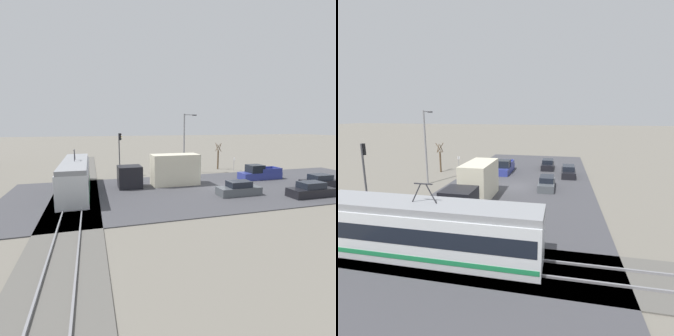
{
  "view_description": "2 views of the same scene",
  "coord_description": "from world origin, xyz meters",
  "views": [
    {
      "loc": [
        -25.55,
        14.0,
        6.88
      ],
      "look_at": [
        2.11,
        5.83,
        2.23
      ],
      "focal_mm": 28.0,
      "sensor_mm": 36.0,
      "label": 1
    },
    {
      "loc": [
        -4.64,
        28.46,
        8.33
      ],
      "look_at": [
        0.79,
        2.81,
        2.79
      ],
      "focal_mm": 28.0,
      "sensor_mm": 36.0,
      "label": 2
    }
  ],
  "objects": [
    {
      "name": "sedan_car_2",
      "position": [
        -5.72,
        -6.36,
        0.67
      ],
      "size": [
        1.76,
        4.49,
        1.44
      ],
      "color": "black",
      "rests_on": "ground"
    },
    {
      "name": "traffic_light_pole",
      "position": [
        11.25,
        10.14,
        3.76
      ],
      "size": [
        0.28,
        0.47,
        5.87
      ],
      "color": "#47474C",
      "rests_on": "ground"
    },
    {
      "name": "pickup_truck",
      "position": [
        3.05,
        -6.75,
        0.78
      ],
      "size": [
        1.94,
        5.47,
        1.87
      ],
      "color": "navy",
      "rests_on": "ground"
    },
    {
      "name": "sedan_car_0",
      "position": [
        -2.78,
        -10.55,
        0.67
      ],
      "size": [
        1.77,
        4.27,
        1.43
      ],
      "color": "black",
      "rests_on": "ground"
    },
    {
      "name": "box_truck",
      "position": [
        3.04,
        5.99,
        1.72
      ],
      "size": [
        2.52,
        9.3,
        3.56
      ],
      "color": "black",
      "rests_on": "ground"
    },
    {
      "name": "sedan_car_1",
      "position": [
        -3.24,
        0.07,
        0.66
      ],
      "size": [
        1.73,
        4.31,
        1.41
      ],
      "rotation": [
        0.0,
        0.0,
        3.14
      ],
      "color": "#4C5156",
      "rests_on": "ground"
    },
    {
      "name": "ground_plane",
      "position": [
        0.0,
        0.0,
        0.0
      ],
      "size": [
        320.0,
        320.0,
        0.0
      ],
      "primitive_type": "plane",
      "color": "slate"
    },
    {
      "name": "street_tree",
      "position": [
        12.13,
        -5.5,
        1.92
      ],
      "size": [
        1.01,
        0.84,
        4.21
      ],
      "color": "brown",
      "rests_on": "ground"
    },
    {
      "name": "rail_bed",
      "position": [
        0.0,
        15.64,
        0.05
      ],
      "size": [
        69.77,
        4.4,
        0.22
      ],
      "color": "#5B5954",
      "rests_on": "ground"
    },
    {
      "name": "street_lamp_near_crossing",
      "position": [
        10.78,
        0.6,
        4.93
      ],
      "size": [
        0.36,
        1.95,
        8.6
      ],
      "color": "gray",
      "rests_on": "ground"
    },
    {
      "name": "road_surface",
      "position": [
        0.0,
        0.0,
        0.04
      ],
      "size": [
        16.53,
        44.91,
        0.08
      ],
      "color": "#424247",
      "rests_on": "ground"
    },
    {
      "name": "light_rail_tram",
      "position": [
        2.8,
        15.64,
        1.67
      ],
      "size": [
        13.51,
        2.7,
        4.4
      ],
      "color": "silver",
      "rests_on": "ground"
    },
    {
      "name": "no_parking_sign",
      "position": [
        10.05,
        -7.2,
        1.27
      ],
      "size": [
        0.32,
        0.08,
        2.07
      ],
      "color": "gray",
      "rests_on": "ground"
    }
  ]
}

